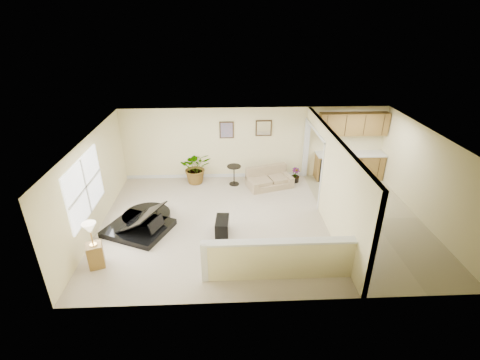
{
  "coord_description": "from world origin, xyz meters",
  "views": [
    {
      "loc": [
        -1.0,
        -8.27,
        5.34
      ],
      "look_at": [
        -0.61,
        0.4,
        1.12
      ],
      "focal_mm": 26.0,
      "sensor_mm": 36.0,
      "label": 1
    }
  ],
  "objects_px": {
    "piano_bench": "(222,227)",
    "palm_plant": "(196,168)",
    "loveseat": "(269,177)",
    "small_plant": "(295,176)",
    "accent_table": "(234,173)",
    "lamp_stand": "(94,248)",
    "piano": "(136,208)"
  },
  "relations": [
    {
      "from": "piano",
      "to": "palm_plant",
      "type": "height_order",
      "value": "piano"
    },
    {
      "from": "palm_plant",
      "to": "piano",
      "type": "bearing_deg",
      "value": -117.05
    },
    {
      "from": "accent_table",
      "to": "palm_plant",
      "type": "height_order",
      "value": "palm_plant"
    },
    {
      "from": "accent_table",
      "to": "lamp_stand",
      "type": "height_order",
      "value": "lamp_stand"
    },
    {
      "from": "small_plant",
      "to": "lamp_stand",
      "type": "distance_m",
      "value": 6.86
    },
    {
      "from": "loveseat",
      "to": "palm_plant",
      "type": "xyz_separation_m",
      "value": [
        -2.47,
        0.37,
        0.24
      ]
    },
    {
      "from": "piano_bench",
      "to": "small_plant",
      "type": "xyz_separation_m",
      "value": [
        2.51,
        3.04,
        -0.0
      ]
    },
    {
      "from": "loveseat",
      "to": "accent_table",
      "type": "height_order",
      "value": "loveseat"
    },
    {
      "from": "palm_plant",
      "to": "small_plant",
      "type": "bearing_deg",
      "value": -1.82
    },
    {
      "from": "loveseat",
      "to": "accent_table",
      "type": "relative_size",
      "value": 2.47
    },
    {
      "from": "loveseat",
      "to": "small_plant",
      "type": "relative_size",
      "value": 3.26
    },
    {
      "from": "loveseat",
      "to": "lamp_stand",
      "type": "distance_m",
      "value": 5.97
    },
    {
      "from": "accent_table",
      "to": "lamp_stand",
      "type": "xyz_separation_m",
      "value": [
        -3.3,
        -4.09,
        0.06
      ]
    },
    {
      "from": "loveseat",
      "to": "lamp_stand",
      "type": "xyz_separation_m",
      "value": [
        -4.49,
        -3.93,
        0.18
      ]
    },
    {
      "from": "lamp_stand",
      "to": "accent_table",
      "type": "bearing_deg",
      "value": 51.07
    },
    {
      "from": "piano_bench",
      "to": "palm_plant",
      "type": "bearing_deg",
      "value": 105.78
    },
    {
      "from": "piano_bench",
      "to": "loveseat",
      "type": "xyz_separation_m",
      "value": [
        1.58,
        2.77,
        0.09
      ]
    },
    {
      "from": "accent_table",
      "to": "palm_plant",
      "type": "bearing_deg",
      "value": 170.51
    },
    {
      "from": "palm_plant",
      "to": "lamp_stand",
      "type": "bearing_deg",
      "value": -115.13
    },
    {
      "from": "piano_bench",
      "to": "accent_table",
      "type": "xyz_separation_m",
      "value": [
        0.4,
        2.93,
        0.21
      ]
    },
    {
      "from": "small_plant",
      "to": "loveseat",
      "type": "bearing_deg",
      "value": -164.03
    },
    {
      "from": "piano_bench",
      "to": "accent_table",
      "type": "bearing_deg",
      "value": 82.3
    },
    {
      "from": "piano",
      "to": "accent_table",
      "type": "distance_m",
      "value": 3.71
    },
    {
      "from": "loveseat",
      "to": "lamp_stand",
      "type": "relative_size",
      "value": 1.45
    },
    {
      "from": "small_plant",
      "to": "lamp_stand",
      "type": "height_order",
      "value": "lamp_stand"
    },
    {
      "from": "piano_bench",
      "to": "loveseat",
      "type": "bearing_deg",
      "value": 60.25
    },
    {
      "from": "piano_bench",
      "to": "piano",
      "type": "bearing_deg",
      "value": 170.42
    },
    {
      "from": "palm_plant",
      "to": "lamp_stand",
      "type": "xyz_separation_m",
      "value": [
        -2.02,
        -4.3,
        -0.06
      ]
    },
    {
      "from": "piano",
      "to": "piano_bench",
      "type": "height_order",
      "value": "piano"
    },
    {
      "from": "accent_table",
      "to": "lamp_stand",
      "type": "relative_size",
      "value": 0.59
    },
    {
      "from": "lamp_stand",
      "to": "small_plant",
      "type": "bearing_deg",
      "value": 37.74
    },
    {
      "from": "piano_bench",
      "to": "loveseat",
      "type": "distance_m",
      "value": 3.19
    }
  ]
}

